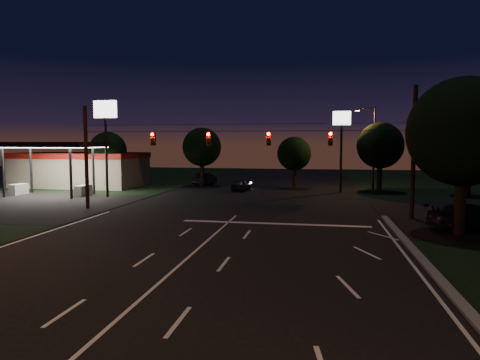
% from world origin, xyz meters
% --- Properties ---
extents(ground, '(140.00, 140.00, 0.00)m').
position_xyz_m(ground, '(0.00, 0.00, 0.00)').
color(ground, black).
rests_on(ground, ground).
extents(cross_street_left, '(20.00, 16.00, 0.02)m').
position_xyz_m(cross_street_left, '(-20.00, 16.00, 0.00)').
color(cross_street_left, black).
rests_on(cross_street_left, ground).
extents(center_line, '(0.14, 40.00, 0.01)m').
position_xyz_m(center_line, '(0.00, -6.00, 0.01)').
color(center_line, silver).
rests_on(center_line, ground).
extents(stop_bar, '(12.00, 0.50, 0.01)m').
position_xyz_m(stop_bar, '(3.00, 11.50, 0.01)').
color(stop_bar, silver).
rests_on(stop_bar, ground).
extents(utility_pole_right, '(0.30, 0.30, 9.00)m').
position_xyz_m(utility_pole_right, '(12.00, 15.00, 0.00)').
color(utility_pole_right, black).
rests_on(utility_pole_right, ground).
extents(utility_pole_left, '(0.28, 0.28, 8.00)m').
position_xyz_m(utility_pole_left, '(-12.00, 15.00, 0.00)').
color(utility_pole_left, black).
rests_on(utility_pole_left, ground).
extents(signal_span, '(24.00, 0.40, 1.56)m').
position_xyz_m(signal_span, '(-0.00, 14.96, 5.50)').
color(signal_span, black).
rests_on(signal_span, ground).
extents(gas_station, '(14.20, 16.10, 5.25)m').
position_xyz_m(gas_station, '(-21.86, 30.39, 2.38)').
color(gas_station, gray).
rests_on(gas_station, ground).
extents(pole_sign_left_near, '(2.20, 0.30, 9.10)m').
position_xyz_m(pole_sign_left_near, '(-14.00, 22.00, 6.98)').
color(pole_sign_left_near, black).
rests_on(pole_sign_left_near, ground).
extents(pole_sign_right, '(1.80, 0.30, 8.40)m').
position_xyz_m(pole_sign_right, '(8.00, 30.00, 6.24)').
color(pole_sign_right, black).
rests_on(pole_sign_right, ground).
extents(street_light_right_far, '(2.20, 0.35, 9.00)m').
position_xyz_m(street_light_right_far, '(11.24, 32.00, 5.24)').
color(street_light_right_far, black).
rests_on(street_light_right_far, ground).
extents(tree_right_near, '(6.00, 6.00, 8.76)m').
position_xyz_m(tree_right_near, '(13.53, 10.17, 5.68)').
color(tree_right_near, black).
rests_on(tree_right_near, ground).
extents(tree_far_a, '(4.20, 4.20, 6.42)m').
position_xyz_m(tree_far_a, '(-17.98, 30.12, 4.26)').
color(tree_far_a, black).
rests_on(tree_far_a, ground).
extents(tree_far_b, '(4.60, 4.60, 6.98)m').
position_xyz_m(tree_far_b, '(-7.98, 34.13, 4.61)').
color(tree_far_b, black).
rests_on(tree_far_b, ground).
extents(tree_far_c, '(3.80, 3.80, 5.86)m').
position_xyz_m(tree_far_c, '(3.02, 33.10, 3.90)').
color(tree_far_c, black).
rests_on(tree_far_c, ground).
extents(tree_far_d, '(4.80, 4.80, 7.30)m').
position_xyz_m(tree_far_d, '(12.02, 31.13, 4.83)').
color(tree_far_d, black).
rests_on(tree_far_d, ground).
extents(tree_far_e, '(4.00, 4.00, 6.18)m').
position_xyz_m(tree_far_e, '(20.02, 29.11, 4.11)').
color(tree_far_e, black).
rests_on(tree_far_e, ground).
extents(car_oncoming_a, '(1.81, 3.75, 1.24)m').
position_xyz_m(car_oncoming_a, '(-2.50, 29.80, 0.62)').
color(car_oncoming_a, black).
rests_on(car_oncoming_a, ground).
extents(car_oncoming_b, '(2.15, 4.62, 1.47)m').
position_xyz_m(car_oncoming_b, '(-8.12, 35.86, 0.73)').
color(car_oncoming_b, black).
rests_on(car_oncoming_b, ground).
extents(car_cross, '(5.79, 3.64, 1.56)m').
position_xyz_m(car_cross, '(14.78, 11.50, 0.78)').
color(car_cross, black).
rests_on(car_cross, ground).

